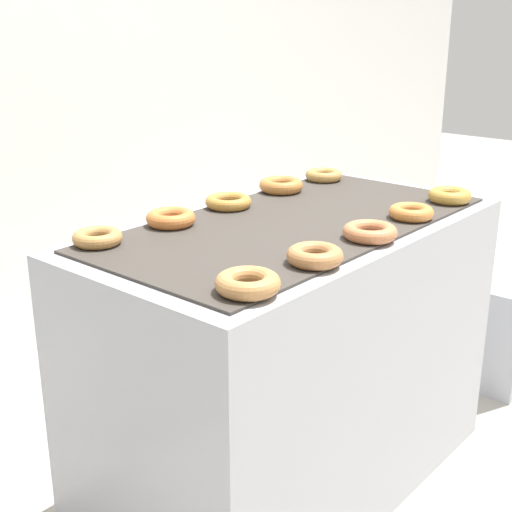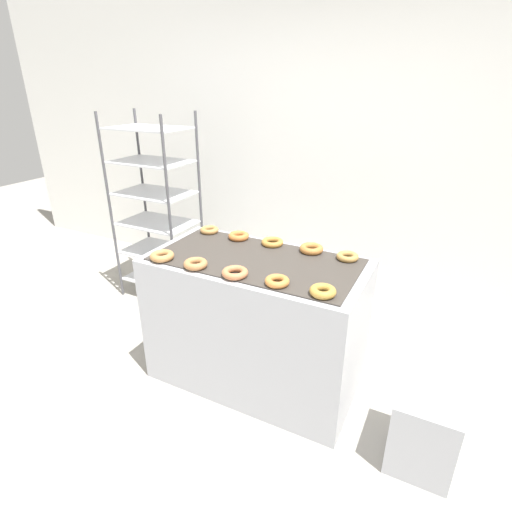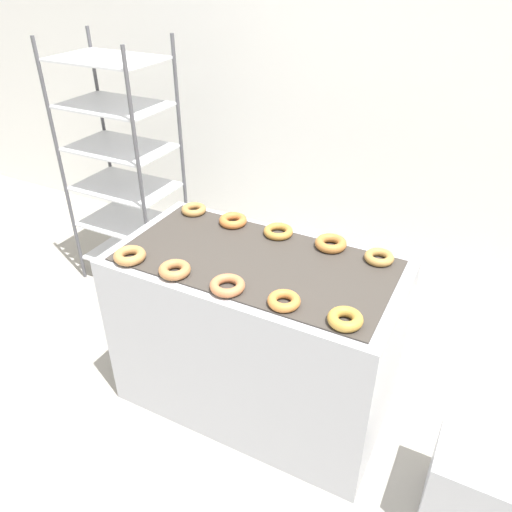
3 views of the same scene
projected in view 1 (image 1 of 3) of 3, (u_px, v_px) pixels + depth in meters
fryer_machine at (292, 358)px, 2.26m from camera, size 1.36×0.71×0.90m
glaze_bin at (488, 329)px, 3.01m from camera, size 0.32×0.37×0.45m
donut_near_leftmost at (248, 283)px, 1.58m from camera, size 0.15×0.15×0.04m
donut_near_left at (315, 256)px, 1.76m from camera, size 0.14×0.14×0.04m
donut_near_center at (370, 232)px, 1.95m from camera, size 0.15×0.15×0.04m
donut_near_right at (411, 212)px, 2.14m from camera, size 0.13×0.13×0.04m
donut_near_rightmost at (450, 196)px, 2.33m from camera, size 0.14×0.14×0.04m
donut_far_leftmost at (97, 238)px, 1.90m from camera, size 0.13×0.13×0.04m
donut_far_left at (171, 218)px, 2.07m from camera, size 0.14×0.14×0.04m
donut_far_center at (228, 202)px, 2.26m from camera, size 0.15×0.15×0.04m
donut_far_right at (281, 185)px, 2.46m from camera, size 0.15×0.15×0.04m
donut_far_rightmost at (324, 175)px, 2.63m from camera, size 0.13×0.13×0.04m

